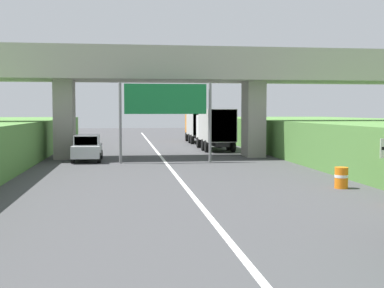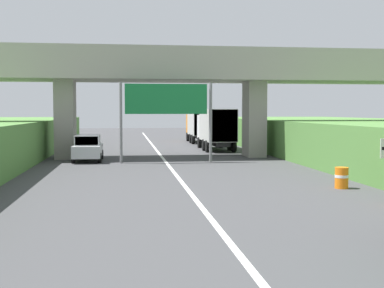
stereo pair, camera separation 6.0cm
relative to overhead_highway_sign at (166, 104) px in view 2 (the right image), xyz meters
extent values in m
cube|color=white|center=(0.00, -3.50, -3.73)|extent=(0.20, 98.43, 0.01)
cube|color=#9E998E|center=(0.00, 3.80, 2.21)|extent=(40.00, 4.80, 1.10)
cube|color=#9E998E|center=(0.00, 1.58, 3.31)|extent=(40.00, 0.36, 1.10)
cube|color=#9E998E|center=(0.00, 6.02, 3.31)|extent=(40.00, 0.36, 1.10)
cube|color=gray|center=(-6.68, 3.80, -1.04)|extent=(1.30, 2.20, 5.40)
cube|color=gray|center=(6.68, 3.80, -1.04)|extent=(1.30, 2.20, 5.40)
cylinder|color=slate|center=(-2.85, 0.00, -1.19)|extent=(0.18, 0.18, 5.10)
cylinder|color=slate|center=(2.85, 0.00, -1.19)|extent=(0.18, 0.18, 5.10)
cube|color=#167238|center=(0.00, 0.00, 0.31)|extent=(5.20, 0.12, 1.90)
cube|color=white|center=(0.00, -0.01, 0.31)|extent=(4.89, 0.01, 1.67)
cube|color=black|center=(4.98, 10.28, -3.08)|extent=(1.10, 7.30, 0.36)
cube|color=silver|center=(4.98, 12.88, -1.85)|extent=(2.10, 2.10, 2.10)
cube|color=#2D3842|center=(4.98, 13.90, -1.55)|extent=(1.89, 0.06, 0.90)
cube|color=#B7B7B2|center=(4.98, 9.23, -1.60)|extent=(2.30, 5.20, 2.60)
cube|color=gray|center=(4.98, 6.65, -1.60)|extent=(2.21, 0.04, 2.50)
cylinder|color=black|center=(4.01, 12.88, -3.26)|extent=(0.30, 0.96, 0.96)
cylinder|color=black|center=(5.95, 12.88, -3.26)|extent=(0.30, 0.96, 0.96)
cylinder|color=black|center=(3.91, 7.80, -3.26)|extent=(0.30, 0.96, 0.96)
cylinder|color=black|center=(6.05, 7.80, -3.26)|extent=(0.30, 0.96, 0.96)
cylinder|color=black|center=(3.91, 9.49, -3.26)|extent=(0.30, 0.96, 0.96)
cylinder|color=black|center=(6.05, 9.49, -3.26)|extent=(0.30, 0.96, 0.96)
cube|color=black|center=(5.18, 20.60, -3.08)|extent=(1.10, 7.30, 0.36)
cube|color=orange|center=(5.18, 23.20, -1.85)|extent=(2.10, 2.10, 2.10)
cube|color=#2D3842|center=(5.18, 24.22, -1.55)|extent=(1.89, 0.06, 0.90)
cube|color=#B7B7B2|center=(5.18, 19.55, -1.60)|extent=(2.30, 5.20, 2.60)
cube|color=gray|center=(5.18, 16.97, -1.60)|extent=(2.21, 0.04, 2.50)
cylinder|color=black|center=(4.21, 23.20, -3.26)|extent=(0.30, 0.96, 0.96)
cylinder|color=black|center=(6.15, 23.20, -3.26)|extent=(0.30, 0.96, 0.96)
cylinder|color=black|center=(4.11, 18.12, -3.26)|extent=(0.30, 0.96, 0.96)
cylinder|color=black|center=(6.25, 18.12, -3.26)|extent=(0.30, 0.96, 0.96)
cylinder|color=black|center=(4.11, 19.81, -3.26)|extent=(0.30, 0.96, 0.96)
cylinder|color=black|center=(6.25, 19.81, -3.26)|extent=(0.30, 0.96, 0.96)
cube|color=#B2B5B7|center=(-5.02, 1.66, -3.04)|extent=(1.76, 4.10, 0.76)
cube|color=#B2B5B7|center=(-5.02, 1.51, -2.34)|extent=(1.56, 1.90, 0.64)
cube|color=#2D3842|center=(-5.02, 0.59, -2.34)|extent=(1.44, 0.06, 0.54)
cylinder|color=black|center=(-5.84, 2.93, -3.42)|extent=(0.22, 0.64, 0.64)
cylinder|color=black|center=(-4.20, 2.93, -3.42)|extent=(0.22, 0.64, 0.64)
cylinder|color=black|center=(-5.84, 0.38, -3.42)|extent=(0.22, 0.64, 0.64)
cylinder|color=black|center=(-4.20, 0.38, -3.42)|extent=(0.22, 0.64, 0.64)
cylinder|color=orange|center=(6.52, -11.73, -3.29)|extent=(0.56, 0.56, 0.90)
cylinder|color=white|center=(6.52, -11.73, -3.22)|extent=(0.57, 0.57, 0.12)
camera|label=1|loc=(-2.60, -32.14, -0.47)|focal=47.62mm
camera|label=2|loc=(-2.54, -32.15, -0.47)|focal=47.62mm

